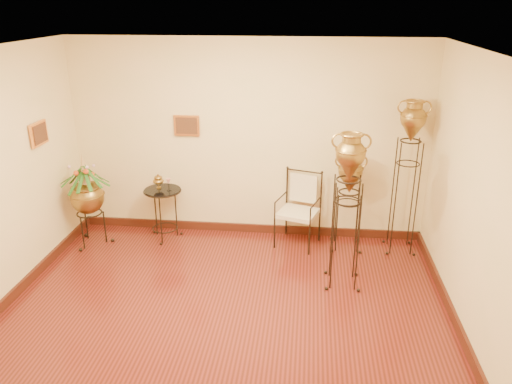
# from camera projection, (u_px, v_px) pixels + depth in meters

# --- Properties ---
(ground) EXTENTS (5.00, 5.00, 0.00)m
(ground) POSITION_uv_depth(u_px,v_px,m) (218.00, 335.00, 5.16)
(ground) COLOR maroon
(ground) RESTS_ON ground
(room_shell) EXTENTS (5.02, 5.02, 2.81)m
(room_shell) POSITION_uv_depth(u_px,v_px,m) (213.00, 177.00, 4.54)
(room_shell) COLOR #FDDCA3
(room_shell) RESTS_ON ground
(amphora_tall) EXTENTS (0.41, 0.41, 2.10)m
(amphora_tall) POSITION_uv_depth(u_px,v_px,m) (407.00, 176.00, 6.55)
(amphora_tall) COLOR black
(amphora_tall) RESTS_ON ground
(amphora_mid) EXTENTS (0.44, 0.44, 1.91)m
(amphora_mid) POSITION_uv_depth(u_px,v_px,m) (347.00, 210.00, 5.77)
(amphora_mid) COLOR black
(amphora_mid) RESTS_ON ground
(amphora_short) EXTENTS (0.55, 0.55, 1.37)m
(amphora_short) POSITION_uv_depth(u_px,v_px,m) (348.00, 201.00, 6.76)
(amphora_short) COLOR black
(amphora_short) RESTS_ON ground
(planter_urn) EXTENTS (0.77, 0.77, 1.35)m
(planter_urn) POSITION_uv_depth(u_px,v_px,m) (87.00, 194.00, 6.84)
(planter_urn) COLOR black
(planter_urn) RESTS_ON ground
(armchair) EXTENTS (0.72, 0.69, 1.04)m
(armchair) POSITION_uv_depth(u_px,v_px,m) (298.00, 210.00, 6.89)
(armchair) COLOR black
(armchair) RESTS_ON ground
(side_table) EXTENTS (0.55, 0.55, 0.95)m
(side_table) POSITION_uv_depth(u_px,v_px,m) (164.00, 213.00, 7.13)
(side_table) COLOR black
(side_table) RESTS_ON ground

